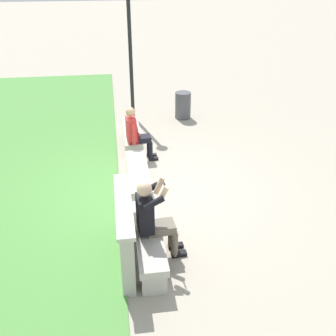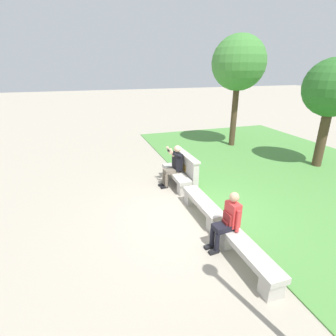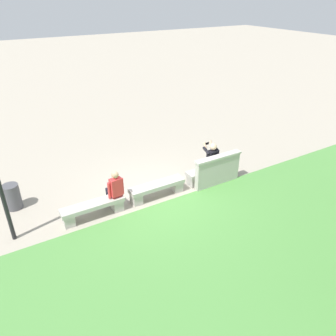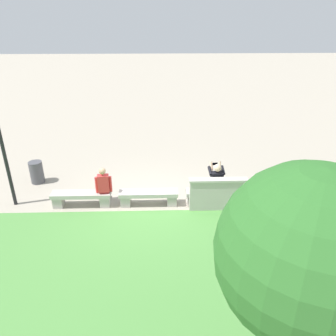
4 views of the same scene
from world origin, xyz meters
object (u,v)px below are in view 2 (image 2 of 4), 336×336
at_px(tree_behind_wall, 333,89).
at_px(bench_near, 203,205).
at_px(bench_main, 176,176).
at_px(bench_mid, 248,254).
at_px(person_photographer, 174,164).
at_px(person_distant, 228,219).
at_px(backpack, 230,220).
at_px(tree_left_background, 239,64).

bearing_deg(tree_behind_wall, bench_near, -71.87).
relative_size(bench_main, bench_mid, 1.00).
bearing_deg(person_photographer, person_distant, 0.20).
distance_m(bench_main, backpack, 3.29).
bearing_deg(tree_behind_wall, person_photographer, -90.99).
bearing_deg(tree_left_background, person_photographer, -50.91).
height_order(bench_main, person_distant, person_distant).
bearing_deg(person_photographer, bench_near, 2.24).
bearing_deg(tree_left_background, bench_main, -50.40).
distance_m(bench_mid, person_photographer, 3.99).
bearing_deg(bench_main, bench_mid, 0.00).
distance_m(person_photographer, tree_behind_wall, 6.20).
distance_m(bench_main, person_photographer, 0.45).
relative_size(bench_mid, tree_left_background, 0.35).
bearing_deg(bench_mid, bench_main, 180.00).
bearing_deg(bench_mid, bench_near, 180.00).
bearing_deg(tree_behind_wall, backpack, -61.17).
bearing_deg(bench_main, tree_behind_wall, 88.98).
relative_size(bench_mid, person_distant, 1.38).
bearing_deg(person_distant, tree_behind_wall, 118.71).
height_order(person_photographer, tree_behind_wall, tree_behind_wall).
xyz_separation_m(bench_main, person_distant, (3.29, -0.07, 0.38)).
relative_size(backpack, tree_left_background, 0.09).
bearing_deg(tree_behind_wall, tree_left_background, -155.22).
distance_m(bench_main, tree_left_background, 6.35).
bearing_deg(bench_mid, person_photographer, -178.88).
height_order(person_distant, backpack, person_distant).
distance_m(bench_near, bench_mid, 1.98).
xyz_separation_m(bench_mid, tree_left_background, (-7.38, 4.12, 3.42)).
relative_size(bench_near, tree_left_background, 0.35).
bearing_deg(bench_near, backpack, -0.57).
xyz_separation_m(bench_near, person_photographer, (-1.98, -0.08, 0.44)).
bearing_deg(tree_left_background, bench_near, -37.39).
relative_size(bench_main, person_photographer, 1.32).
height_order(bench_near, person_photographer, person_photographer).
bearing_deg(person_photographer, tree_left_background, 129.09).
xyz_separation_m(bench_mid, person_photographer, (-3.97, -0.08, 0.44)).
bearing_deg(bench_near, person_photographer, -177.76).
bearing_deg(person_distant, bench_main, 178.85).
bearing_deg(bench_main, bench_near, 0.00).
height_order(person_distant, tree_left_background, tree_left_background).
xyz_separation_m(person_distant, tree_behind_wall, (-3.18, 5.81, 2.19)).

